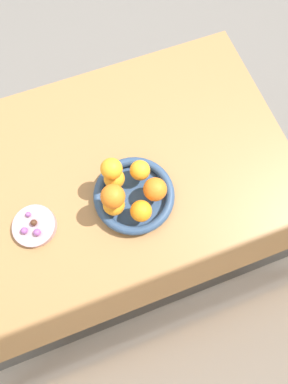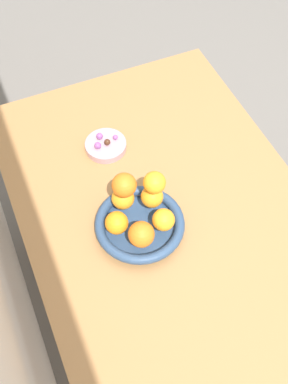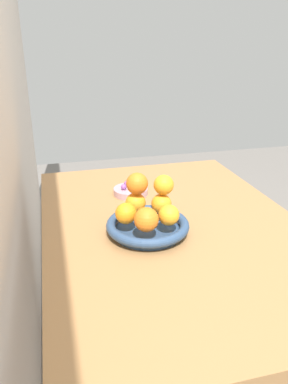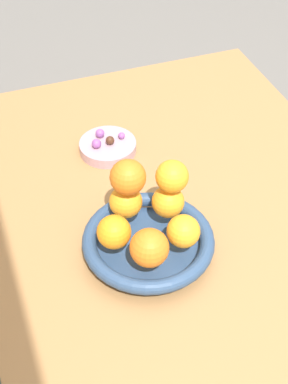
{
  "view_description": "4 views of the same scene",
  "coord_description": "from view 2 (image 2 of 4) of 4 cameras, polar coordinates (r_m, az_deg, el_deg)",
  "views": [
    {
      "loc": [
        0.02,
        0.33,
        1.58
      ],
      "look_at": [
        -0.06,
        0.1,
        0.8
      ],
      "focal_mm": 28.0,
      "sensor_mm": 36.0,
      "label": 1
    },
    {
      "loc": [
        -0.63,
        0.33,
        1.83
      ],
      "look_at": [
        -0.02,
        0.07,
        0.88
      ],
      "focal_mm": 45.0,
      "sensor_mm": 36.0,
      "label": 2
    },
    {
      "loc": [
        -0.94,
        0.33,
        1.25
      ],
      "look_at": [
        -0.06,
        0.11,
        0.88
      ],
      "focal_mm": 35.0,
      "sensor_mm": 36.0,
      "label": 3
    },
    {
      "loc": [
        -0.69,
        0.33,
        1.53
      ],
      "look_at": [
        -0.03,
        0.09,
        0.87
      ],
      "focal_mm": 55.0,
      "sensor_mm": 36.0,
      "label": 4
    }
  ],
  "objects": [
    {
      "name": "candy_ball_3",
      "position": [
        1.4,
        -4.38,
        5.92
      ],
      "size": [
        0.02,
        0.02,
        0.02
      ],
      "primitive_type": "sphere",
      "color": "#472819",
      "rests_on": "candy_dish"
    },
    {
      "name": "candy_ball_0",
      "position": [
        1.41,
        -3.42,
        6.49
      ],
      "size": [
        0.01,
        0.01,
        0.01
      ],
      "primitive_type": "sphere",
      "color": "#8C4C99",
      "rests_on": "candy_dish"
    },
    {
      "name": "orange_4",
      "position": [
        1.19,
        -3.26,
        -3.66
      ],
      "size": [
        0.06,
        0.06,
        0.06
      ],
      "primitive_type": "sphere",
      "color": "orange",
      "rests_on": "fruit_bowl"
    },
    {
      "name": "fruit_bowl",
      "position": [
        1.24,
        -0.51,
        -3.88
      ],
      "size": [
        0.23,
        0.23,
        0.04
      ],
      "color": "navy",
      "rests_on": "dining_table"
    },
    {
      "name": "orange_6",
      "position": [
        1.19,
        1.16,
        1.28
      ],
      "size": [
        0.06,
        0.06,
        0.06
      ],
      "primitive_type": "sphere",
      "color": "orange",
      "rests_on": "orange_2"
    },
    {
      "name": "orange_3",
      "position": [
        1.23,
        -2.51,
        -0.72
      ],
      "size": [
        0.06,
        0.06,
        0.06
      ],
      "primitive_type": "sphere",
      "color": "orange",
      "rests_on": "fruit_bowl"
    },
    {
      "name": "orange_0",
      "position": [
        1.17,
        -0.32,
        -5.04
      ],
      "size": [
        0.07,
        0.07,
        0.07
      ],
      "primitive_type": "sphere",
      "color": "orange",
      "rests_on": "fruit_bowl"
    },
    {
      "name": "candy_dish",
      "position": [
        1.41,
        -4.55,
        5.49
      ],
      "size": [
        0.12,
        0.12,
        0.02
      ],
      "primitive_type": "cylinder",
      "color": "#B28C99",
      "rests_on": "dining_table"
    },
    {
      "name": "orange_1",
      "position": [
        1.19,
        2.33,
        -3.3
      ],
      "size": [
        0.06,
        0.06,
        0.06
      ],
      "primitive_type": "sphere",
      "color": "orange",
      "rests_on": "fruit_bowl"
    },
    {
      "name": "dining_table",
      "position": [
        1.37,
        2.37,
        -3.71
      ],
      "size": [
        1.1,
        0.76,
        0.74
      ],
      "color": "#9E7042",
      "rests_on": "ground_plane"
    },
    {
      "name": "orange_5",
      "position": [
        1.18,
        -2.37,
        0.82
      ],
      "size": [
        0.06,
        0.06,
        0.06
      ],
      "primitive_type": "sphere",
      "color": "orange",
      "rests_on": "orange_3"
    },
    {
      "name": "candy_ball_2",
      "position": [
        1.39,
        -5.5,
        5.51
      ],
      "size": [
        0.02,
        0.02,
        0.02
      ],
      "primitive_type": "sphere",
      "color": "#8C4C99",
      "rests_on": "candy_dish"
    },
    {
      "name": "orange_2",
      "position": [
        1.23,
        1.0,
        -0.62
      ],
      "size": [
        0.06,
        0.06,
        0.06
      ],
      "primitive_type": "sphere",
      "color": "orange",
      "rests_on": "fruit_bowl"
    },
    {
      "name": "candy_ball_1",
      "position": [
        1.41,
        -5.29,
        6.61
      ],
      "size": [
        0.02,
        0.02,
        0.02
      ],
      "primitive_type": "sphere",
      "color": "#8C4C99",
      "rests_on": "candy_dish"
    },
    {
      "name": "ground_plane",
      "position": [
        1.96,
        1.71,
        -13.59
      ],
      "size": [
        6.0,
        6.0,
        0.0
      ],
      "primitive_type": "plane",
      "color": "slate"
    }
  ]
}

